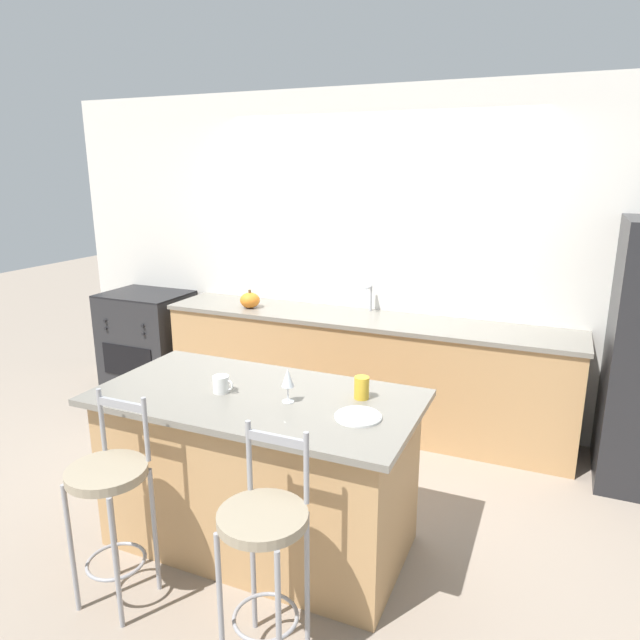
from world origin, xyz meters
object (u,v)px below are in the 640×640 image
object	(u,v)px
dinner_plate	(358,416)
oven_range	(149,340)
wine_glass	(288,379)
pumpkin_decoration	(250,300)
bar_stool_far	(264,541)
tumbler_cup	(362,388)
coffee_mug	(221,384)
bar_stool_near	(110,494)

from	to	relation	value
dinner_plate	oven_range	bearing A→B (deg)	147.49
wine_glass	pumpkin_decoration	xyz separation A→B (m)	(-1.18, 1.64, -0.05)
bar_stool_far	tumbler_cup	xyz separation A→B (m)	(0.11, 0.87, 0.38)
coffee_mug	oven_range	bearing A→B (deg)	138.55
oven_range	coffee_mug	size ratio (longest dim) A/B	7.71
bar_stool_near	bar_stool_far	world-z (taller)	same
oven_range	dinner_plate	world-z (taller)	oven_range
bar_stool_near	coffee_mug	bearing A→B (deg)	69.63
bar_stool_near	pumpkin_decoration	distance (m)	2.40
bar_stool_far	wine_glass	world-z (taller)	wine_glass
oven_range	bar_stool_near	size ratio (longest dim) A/B	0.89
coffee_mug	wine_glass	bearing A→B (deg)	3.82
wine_glass	coffee_mug	bearing A→B (deg)	-176.18
wine_glass	tumbler_cup	bearing A→B (deg)	29.95
dinner_plate	wine_glass	distance (m)	0.42
coffee_mug	pumpkin_decoration	bearing A→B (deg)	115.28
oven_range	tumbler_cup	xyz separation A→B (m)	(2.70, -1.53, 0.50)
coffee_mug	bar_stool_far	bearing A→B (deg)	-46.96
oven_range	bar_stool_near	xyz separation A→B (m)	(1.75, -2.38, 0.12)
oven_range	coffee_mug	distance (m)	2.68
tumbler_cup	oven_range	bearing A→B (deg)	150.51
bar_stool_far	dinner_plate	world-z (taller)	bar_stool_far
oven_range	bar_stool_near	bearing A→B (deg)	-53.70
bar_stool_near	dinner_plate	bearing A→B (deg)	30.91
dinner_plate	wine_glass	xyz separation A→B (m)	(-0.40, 0.04, 0.12)
bar_stool_near	dinner_plate	distance (m)	1.24
bar_stool_far	wine_glass	size ratio (longest dim) A/B	5.77
oven_range	pumpkin_decoration	distance (m)	1.30
bar_stool_far	wine_glass	bearing A→B (deg)	108.11
wine_glass	pumpkin_decoration	distance (m)	2.02
wine_glass	tumbler_cup	xyz separation A→B (m)	(0.34, 0.19, -0.07)
tumbler_cup	coffee_mug	bearing A→B (deg)	-163.14
dinner_plate	pumpkin_decoration	world-z (taller)	pumpkin_decoration
dinner_plate	tumbler_cup	world-z (taller)	tumbler_cup
bar_stool_near	bar_stool_far	size ratio (longest dim) A/B	1.00
tumbler_cup	pumpkin_decoration	distance (m)	2.10
dinner_plate	wine_glass	size ratio (longest dim) A/B	1.28
coffee_mug	pumpkin_decoration	world-z (taller)	pumpkin_decoration
wine_glass	tumbler_cup	world-z (taller)	wine_glass
bar_stool_far	coffee_mug	xyz separation A→B (m)	(-0.61, 0.65, 0.36)
tumbler_cup	bar_stool_far	bearing A→B (deg)	-97.41
bar_stool_near	tumbler_cup	world-z (taller)	bar_stool_near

